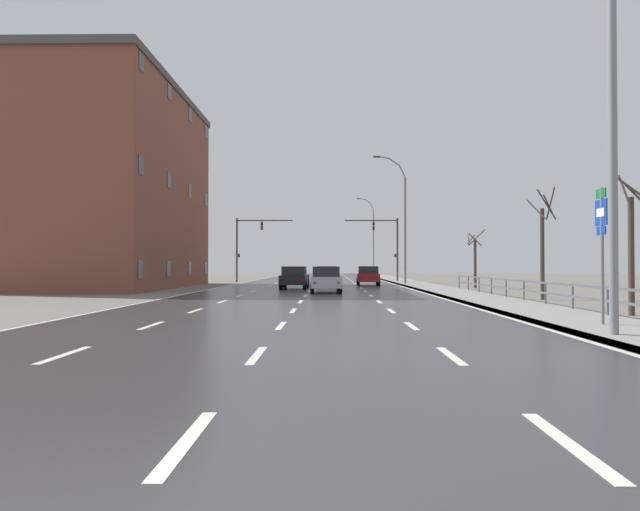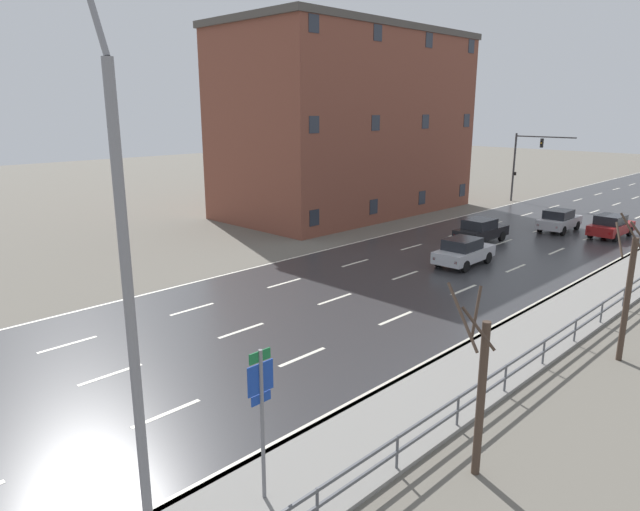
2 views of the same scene
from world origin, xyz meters
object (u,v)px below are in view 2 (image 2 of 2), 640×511
street_lamp_foreground (123,284)px  car_mid_centre (611,226)px  car_far_right (559,220)px  car_distant (464,251)px  traffic_signal_left (525,157)px  highway_sign (262,407)px  brick_building (348,123)px  car_near_right (481,230)px

street_lamp_foreground → car_mid_centre: 36.72m
car_far_right → car_mid_centre: 3.38m
street_lamp_foreground → car_distant: street_lamp_foreground is taller
traffic_signal_left → car_mid_centre: bearing=-42.2°
street_lamp_foreground → highway_sign: 4.00m
brick_building → highway_sign: bearing=-50.7°
street_lamp_foreground → car_far_right: size_ratio=2.69×
street_lamp_foreground → car_mid_centre: street_lamp_foreground is taller
car_near_right → street_lamp_foreground: bearing=-71.4°
highway_sign → car_mid_centre: highway_sign is taller
car_far_right → car_distant: same height
traffic_signal_left → car_mid_centre: 15.62m
street_lamp_foreground → car_far_right: (-6.37, 35.86, -4.62)m
car_distant → car_near_right: (-2.21, 5.81, 0.00)m
street_lamp_foreground → brick_building: bearing=126.0°
car_distant → street_lamp_foreground: bearing=-76.1°
traffic_signal_left → car_far_right: 13.74m
highway_sign → brick_building: 37.81m
highway_sign → car_distant: (-7.34, 20.59, -1.55)m
car_far_right → car_distant: (-0.00, -12.90, 0.00)m
highway_sign → brick_building: bearing=129.3°
car_distant → brick_building: brick_building is taller
street_lamp_foreground → car_distant: 24.28m
street_lamp_foreground → highway_sign: street_lamp_foreground is taller
car_mid_centre → brick_building: size_ratio=0.19×
traffic_signal_left → car_far_right: bearing=-53.4°
highway_sign → car_near_right: (-9.55, 26.40, -1.55)m
car_far_right → car_distant: 12.90m
street_lamp_foreground → car_distant: size_ratio=2.68×
highway_sign → car_near_right: 28.11m
car_far_right → car_mid_centre: bearing=6.4°
street_lamp_foreground → car_mid_centre: size_ratio=2.68×
street_lamp_foreground → traffic_signal_left: bearing=107.1°
traffic_signal_left → car_distant: 25.12m
car_mid_centre → brick_building: brick_building is taller
street_lamp_foreground → car_near_right: 30.38m
highway_sign → car_mid_centre: (-3.98, 33.93, -1.55)m
car_near_right → traffic_signal_left: bearing=109.8°
car_far_right → brick_building: size_ratio=0.19×
street_lamp_foreground → highway_sign: bearing=67.9°
highway_sign → car_distant: 21.91m
street_lamp_foreground → car_far_right: 36.72m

